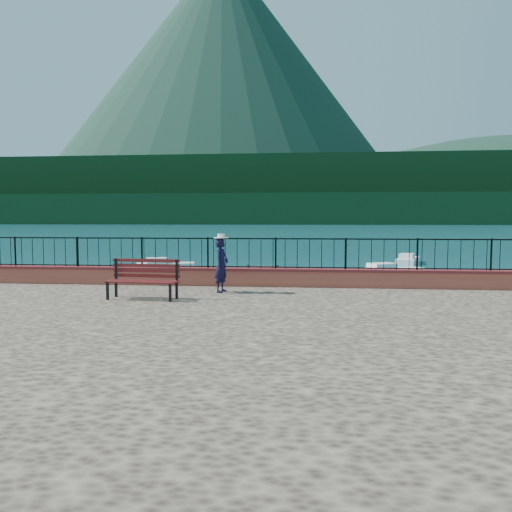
% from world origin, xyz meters
% --- Properties ---
extents(ground, '(2000.00, 2000.00, 0.00)m').
position_xyz_m(ground, '(0.00, 0.00, 0.00)').
color(ground, '#19596B').
rests_on(ground, ground).
extents(promenade, '(30.00, 20.00, 1.20)m').
position_xyz_m(promenade, '(0.00, -6.00, 0.60)').
color(promenade, '#332821').
rests_on(promenade, ground).
extents(parapet, '(28.00, 0.46, 0.58)m').
position_xyz_m(parapet, '(0.00, 3.70, 1.49)').
color(parapet, '#B0553F').
rests_on(parapet, promenade).
extents(railing, '(27.00, 0.05, 0.95)m').
position_xyz_m(railing, '(0.00, 3.70, 2.25)').
color(railing, black).
rests_on(railing, parapet).
extents(dock, '(2.00, 16.00, 0.30)m').
position_xyz_m(dock, '(-2.00, 12.00, 0.15)').
color(dock, '#2D231C').
rests_on(dock, ground).
extents(far_forest, '(900.00, 60.00, 18.00)m').
position_xyz_m(far_forest, '(0.00, 300.00, 9.00)').
color(far_forest, black).
rests_on(far_forest, ground).
extents(foothills, '(900.00, 120.00, 44.00)m').
position_xyz_m(foothills, '(0.00, 360.00, 22.00)').
color(foothills, black).
rests_on(foothills, ground).
extents(volcano, '(560.00, 560.00, 380.00)m').
position_xyz_m(volcano, '(-120.00, 700.00, 190.00)').
color(volcano, '#142D23').
rests_on(volcano, ground).
extents(companion_hill, '(448.00, 384.00, 180.00)m').
position_xyz_m(companion_hill, '(220.00, 560.00, 0.00)').
color(companion_hill, '#142D23').
rests_on(companion_hill, ground).
extents(park_bench, '(1.98, 0.80, 1.07)m').
position_xyz_m(park_bench, '(-3.70, 0.79, 1.52)').
color(park_bench, black).
rests_on(park_bench, promenade).
extents(person, '(0.50, 0.65, 1.60)m').
position_xyz_m(person, '(-1.81, 2.26, 2.00)').
color(person, black).
rests_on(person, promenade).
extents(hat, '(0.44, 0.44, 0.12)m').
position_xyz_m(hat, '(-1.81, 2.26, 2.86)').
color(hat, white).
rests_on(hat, person).
extents(boat_0, '(4.20, 1.78, 0.80)m').
position_xyz_m(boat_0, '(-7.82, 11.98, 0.40)').
color(boat_0, silver).
rests_on(boat_0, ground).
extents(boat_1, '(3.71, 2.99, 0.80)m').
position_xyz_m(boat_1, '(4.56, 13.90, 0.40)').
color(boat_1, silver).
rests_on(boat_1, ground).
extents(boat_2, '(4.37, 3.26, 0.80)m').
position_xyz_m(boat_2, '(5.61, 17.74, 0.40)').
color(boat_2, white).
rests_on(boat_2, ground).
extents(boat_3, '(4.02, 2.32, 0.80)m').
position_xyz_m(boat_3, '(-8.70, 20.16, 0.40)').
color(boat_3, silver).
rests_on(boat_3, ground).
extents(boat_5, '(2.51, 4.33, 0.80)m').
position_xyz_m(boat_5, '(8.25, 26.24, 0.40)').
color(boat_5, silver).
rests_on(boat_5, ground).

